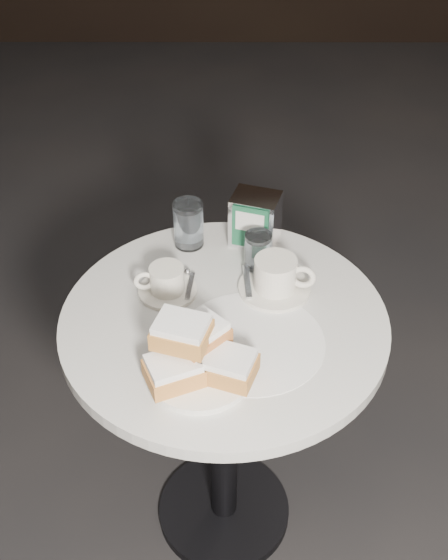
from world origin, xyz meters
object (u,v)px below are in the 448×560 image
(cafe_table, at_px, (224,380))
(beignet_plate, at_px, (197,357))
(coffee_cup_right, at_px, (276,277))
(napkin_dispenser, at_px, (255,219))
(water_glass_left, at_px, (188,225))
(water_glass_right, at_px, (258,253))
(coffee_cup_left, at_px, (166,282))

(cafe_table, bearing_deg, beignet_plate, -107.09)
(coffee_cup_right, relative_size, napkin_dispenser, 1.46)
(water_glass_left, bearing_deg, napkin_dispenser, 4.24)
(water_glass_right, height_order, napkin_dispenser, napkin_dispenser)
(coffee_cup_left, distance_m, coffee_cup_right, 0.24)
(water_glass_right, relative_size, napkin_dispenser, 0.76)
(cafe_table, relative_size, coffee_cup_left, 4.98)
(coffee_cup_right, distance_m, water_glass_right, 0.08)
(coffee_cup_right, bearing_deg, water_glass_right, 129.33)
(beignet_plate, xyz_separation_m, coffee_cup_right, (0.16, 0.25, -0.01))
(cafe_table, bearing_deg, napkin_dispenser, 74.95)
(cafe_table, distance_m, water_glass_left, 0.37)
(beignet_plate, xyz_separation_m, napkin_dispenser, (0.12, 0.44, 0.01))
(water_glass_left, xyz_separation_m, water_glass_right, (0.16, -0.10, -0.01))
(napkin_dispenser, bearing_deg, cafe_table, -87.33)
(cafe_table, xyz_separation_m, napkin_dispenser, (0.07, 0.27, 0.26))
(coffee_cup_left, relative_size, napkin_dispenser, 1.15)
(coffee_cup_left, xyz_separation_m, napkin_dispenser, (0.20, 0.19, 0.03))
(cafe_table, distance_m, coffee_cup_left, 0.27)
(beignet_plate, xyz_separation_m, water_glass_right, (0.13, 0.33, -0.00))
(cafe_table, height_order, water_glass_left, water_glass_left)
(beignet_plate, relative_size, water_glass_right, 2.32)
(coffee_cup_left, bearing_deg, water_glass_left, 67.76)
(coffee_cup_right, relative_size, water_glass_left, 1.65)
(water_glass_left, bearing_deg, water_glass_right, -32.00)
(cafe_table, bearing_deg, coffee_cup_left, 147.52)
(coffee_cup_right, bearing_deg, napkin_dispenser, 114.14)
(cafe_table, bearing_deg, coffee_cup_right, 37.87)
(coffee_cup_right, bearing_deg, water_glass_left, 150.78)
(napkin_dispenser, bearing_deg, water_glass_left, -158.03)
(cafe_table, relative_size, coffee_cup_right, 3.93)
(beignet_plate, relative_size, coffee_cup_right, 1.21)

